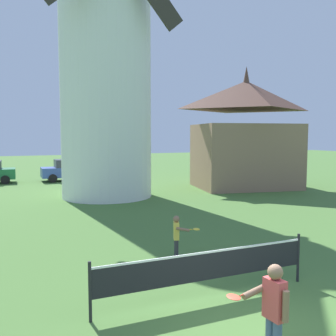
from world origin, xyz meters
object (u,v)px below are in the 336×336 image
at_px(player_near, 273,308).
at_px(parked_car_blue, 72,169).
at_px(player_far, 177,234).
at_px(tennis_net, 207,266).
at_px(chapel, 245,136).
at_px(windmill, 105,46).

height_order(player_near, parked_car_blue, parked_car_blue).
bearing_deg(player_far, tennis_net, -100.87).
distance_m(player_far, chapel, 14.76).
relative_size(player_near, chapel, 0.19).
height_order(windmill, player_near, windmill).
xyz_separation_m(windmill, parked_car_blue, (-0.66, 8.12, -7.19)).
distance_m(player_near, parked_car_blue, 23.61).
distance_m(player_far, parked_car_blue, 18.88).
height_order(parked_car_blue, chapel, chapel).
xyz_separation_m(player_near, parked_car_blue, (0.69, 23.60, -0.02)).
height_order(windmill, tennis_net, windmill).
relative_size(player_far, chapel, 0.15).
xyz_separation_m(parked_car_blue, chapel, (9.59, -8.03, 2.47)).
relative_size(windmill, player_far, 13.33).
distance_m(tennis_net, parked_car_blue, 21.38).
bearing_deg(windmill, player_near, -94.99).
relative_size(parked_car_blue, chapel, 0.57).
bearing_deg(parked_car_blue, chapel, -39.94).
bearing_deg(chapel, tennis_net, -127.21).
distance_m(tennis_net, player_far, 2.54).
bearing_deg(player_far, windmill, 86.15).
bearing_deg(tennis_net, chapel, 52.79).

